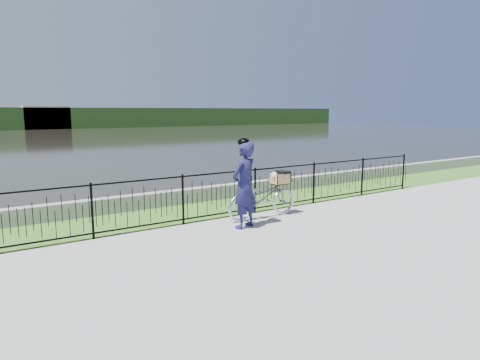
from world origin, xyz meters
TOP-DOWN VIEW (x-y plane):
  - ground at (0.00, 0.00)m, footprint 120.00×120.00m
  - grass_strip at (0.00, 2.60)m, footprint 60.00×2.00m
  - water at (0.00, 33.00)m, footprint 120.00×120.00m
  - quay_wall at (0.00, 3.60)m, footprint 60.00×0.30m
  - fence at (0.00, 1.60)m, footprint 14.00×0.06m
  - far_building_right at (6.00, 58.50)m, footprint 6.00×3.00m
  - bicycle_rig at (0.85, 1.09)m, footprint 1.93×0.67m
  - cyclist at (0.01, 0.63)m, footprint 0.81×0.66m

SIDE VIEW (x-z plane):
  - ground at x=0.00m, z-range 0.00..0.00m
  - water at x=0.00m, z-range 0.00..0.00m
  - grass_strip at x=0.00m, z-range 0.00..0.01m
  - quay_wall at x=0.00m, z-range 0.00..0.40m
  - bicycle_rig at x=0.85m, z-range -0.04..1.07m
  - fence at x=0.00m, z-range 0.00..1.15m
  - cyclist at x=0.01m, z-range -0.01..1.96m
  - far_building_right at x=6.00m, z-range 0.00..3.20m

